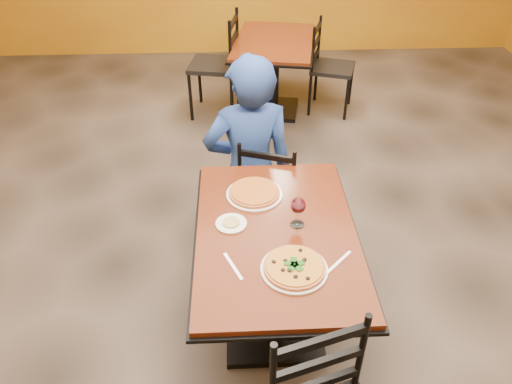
{
  "coord_description": "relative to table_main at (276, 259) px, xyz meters",
  "views": [
    {
      "loc": [
        -0.19,
        -2.33,
        2.36
      ],
      "look_at": [
        -0.09,
        -0.3,
        0.85
      ],
      "focal_mm": 34.05,
      "sensor_mm": 36.0,
      "label": 1
    }
  ],
  "objects": [
    {
      "name": "floor",
      "position": [
        0.0,
        0.5,
        -0.56
      ],
      "size": [
        7.0,
        8.0,
        0.01
      ],
      "primitive_type": "cube",
      "color": "black",
      "rests_on": "ground"
    },
    {
      "name": "table_main",
      "position": [
        0.0,
        0.0,
        0.0
      ],
      "size": [
        0.83,
        1.23,
        0.75
      ],
      "color": "#58240D",
      "rests_on": "floor"
    },
    {
      "name": "table_second",
      "position": [
        0.21,
        2.78,
        -0.0
      ],
      "size": [
        0.95,
        1.25,
        0.75
      ],
      "rotation": [
        0.0,
        0.0,
        -0.18
      ],
      "color": "#58240D",
      "rests_on": "floor"
    },
    {
      "name": "chair_main_far",
      "position": [
        0.05,
        0.82,
        -0.14
      ],
      "size": [
        0.48,
        0.48,
        0.84
      ],
      "primitive_type": null,
      "rotation": [
        0.0,
        0.0,
        2.82
      ],
      "color": "black",
      "rests_on": "floor"
    },
    {
      "name": "chair_second_left",
      "position": [
        -0.39,
        2.78,
        -0.05
      ],
      "size": [
        0.53,
        0.53,
        1.01
      ],
      "primitive_type": null,
      "rotation": [
        0.0,
        0.0,
        -1.74
      ],
      "color": "black",
      "rests_on": "floor"
    },
    {
      "name": "chair_second_right",
      "position": [
        0.8,
        2.78,
        -0.1
      ],
      "size": [
        0.52,
        0.52,
        0.91
      ],
      "primitive_type": null,
      "rotation": [
        0.0,
        0.0,
        1.26
      ],
      "color": "black",
      "rests_on": "floor"
    },
    {
      "name": "diner",
      "position": [
        -0.1,
        1.02,
        0.09
      ],
      "size": [
        0.69,
        0.5,
        1.29
      ],
      "primitive_type": "imported",
      "rotation": [
        0.0,
        0.0,
        3.28
      ],
      "color": "navy",
      "rests_on": "floor"
    },
    {
      "name": "plate_main",
      "position": [
        0.06,
        -0.27,
        0.2
      ],
      "size": [
        0.31,
        0.31,
        0.01
      ],
      "primitive_type": "cylinder",
      "color": "white",
      "rests_on": "table_main"
    },
    {
      "name": "pizza_main",
      "position": [
        0.06,
        -0.27,
        0.21
      ],
      "size": [
        0.28,
        0.28,
        0.02
      ],
      "primitive_type": "cylinder",
      "color": "#7F2F09",
      "rests_on": "plate_main"
    },
    {
      "name": "plate_far",
      "position": [
        -0.1,
        0.31,
        0.2
      ],
      "size": [
        0.31,
        0.31,
        0.01
      ],
      "primitive_type": "cylinder",
      "color": "white",
      "rests_on": "table_main"
    },
    {
      "name": "pizza_far",
      "position": [
        -0.1,
        0.31,
        0.21
      ],
      "size": [
        0.28,
        0.28,
        0.02
      ],
      "primitive_type": "cylinder",
      "color": "#C17B25",
      "rests_on": "plate_far"
    },
    {
      "name": "side_plate",
      "position": [
        -0.23,
        0.06,
        0.2
      ],
      "size": [
        0.16,
        0.16,
        0.01
      ],
      "primitive_type": "cylinder",
      "color": "white",
      "rests_on": "table_main"
    },
    {
      "name": "dip",
      "position": [
        -0.23,
        0.06,
        0.21
      ],
      "size": [
        0.09,
        0.09,
        0.01
      ],
      "primitive_type": "cylinder",
      "color": "tan",
      "rests_on": "side_plate"
    },
    {
      "name": "wine_glass",
      "position": [
        0.11,
        0.05,
        0.28
      ],
      "size": [
        0.08,
        0.08,
        0.18
      ],
      "primitive_type": null,
      "color": "white",
      "rests_on": "table_main"
    },
    {
      "name": "fork",
      "position": [
        -0.22,
        -0.24,
        0.2
      ],
      "size": [
        0.09,
        0.18,
        0.0
      ],
      "primitive_type": "cube",
      "rotation": [
        0.0,
        0.0,
        0.43
      ],
      "color": "silver",
      "rests_on": "table_main"
    },
    {
      "name": "knife",
      "position": [
        0.26,
        -0.24,
        0.2
      ],
      "size": [
        0.16,
        0.16,
        0.0
      ],
      "primitive_type": "cube",
      "rotation": [
        0.0,
        0.0,
        -0.79
      ],
      "color": "silver",
      "rests_on": "table_main"
    }
  ]
}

